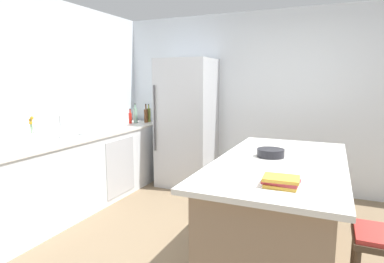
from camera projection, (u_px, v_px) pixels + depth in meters
The scene contains 16 objects.
ground_plane at pixel (227, 261), 2.89m from camera, with size 7.20×7.20×0.00m, color #7A664C.
wall_rear at pixel (275, 102), 4.73m from camera, with size 6.00×0.10×2.60m, color silver.
wall_left at pixel (23, 108), 3.66m from camera, with size 0.10×6.00×2.60m, color silver.
counter_run_left at pixel (82, 171), 4.11m from camera, with size 0.63×3.22×0.93m.
kitchen_island at pixel (278, 209), 2.90m from camera, with size 1.08×2.11×0.91m.
refrigerator at pixel (187, 123), 4.92m from camera, with size 0.80×0.71×1.93m.
bar_stool at pixel (383, 251), 2.02m from camera, with size 0.36×0.36×0.67m.
sink_faucet at pixel (61, 125), 3.80m from camera, with size 0.15×0.05×0.30m.
flower_vase at pixel (32, 136), 3.38m from camera, with size 0.07×0.07×0.31m.
paper_towel_roll at pixel (83, 124), 4.09m from camera, with size 0.14×0.14×0.31m.
olive_oil_bottle at pixel (149, 115), 5.33m from camera, with size 0.06×0.06×0.29m.
syrup_bottle at pixel (146, 115), 5.25m from camera, with size 0.06×0.06×0.30m.
gin_bottle at pixel (135, 115), 5.22m from camera, with size 0.07×0.07×0.31m.
hot_sauce_bottle at pixel (130, 118), 5.14m from camera, with size 0.05×0.05×0.23m.
cookbook_stack at pixel (281, 182), 2.13m from camera, with size 0.24×0.19×0.07m.
mixing_bowl at pixel (271, 153), 2.96m from camera, with size 0.25×0.25×0.07m.
Camera 1 is at (0.78, -2.58, 1.60)m, focal length 30.14 mm.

